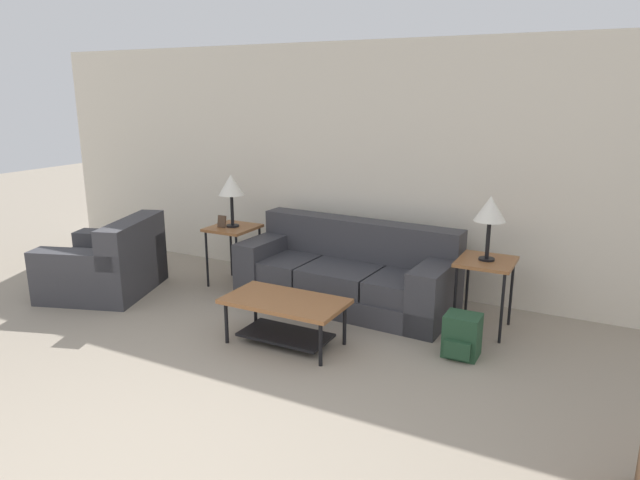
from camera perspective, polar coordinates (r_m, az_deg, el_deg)
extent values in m
cube|color=silver|center=(6.09, 6.32, 7.08)|extent=(9.08, 0.06, 2.60)
cube|color=#38383D|center=(5.79, 2.48, -5.41)|extent=(2.21, 0.97, 0.22)
cube|color=#38383D|center=(6.06, -3.65, -2.40)|extent=(0.74, 0.81, 0.20)
cube|color=#38383D|center=(5.70, 2.41, -3.49)|extent=(0.74, 0.81, 0.20)
cube|color=#38383D|center=(5.42, 9.20, -4.66)|extent=(0.74, 0.81, 0.20)
cube|color=#38383D|center=(5.89, 3.92, 0.14)|extent=(2.18, 0.36, 0.40)
cube|color=#38383D|center=(6.20, -5.24, -2.31)|extent=(0.32, 0.88, 0.58)
cube|color=#38383D|center=(5.38, 11.47, -5.27)|extent=(0.32, 0.88, 0.58)
cube|color=#38383D|center=(6.55, -20.89, -3.15)|extent=(1.29, 1.33, 0.40)
cube|color=#38383D|center=(6.27, -18.30, 0.11)|extent=(0.59, 1.10, 0.40)
cube|color=#38383D|center=(6.86, -19.31, -1.51)|extent=(1.03, 0.57, 0.56)
cube|color=#38383D|center=(6.20, -22.77, -3.56)|extent=(1.03, 0.57, 0.56)
cube|color=tan|center=(6.41, -20.16, -0.67)|extent=(0.29, 0.38, 0.36)
cube|color=#935B33|center=(4.83, -3.53, -6.13)|extent=(1.03, 0.56, 0.04)
cylinder|color=black|center=(4.97, -9.34, -8.17)|extent=(0.03, 0.03, 0.37)
cylinder|color=black|center=(4.52, 0.05, -10.37)|extent=(0.03, 0.03, 0.37)
cylinder|color=black|center=(5.30, -6.48, -6.58)|extent=(0.03, 0.03, 0.37)
cylinder|color=black|center=(4.88, 2.47, -8.41)|extent=(0.03, 0.03, 0.37)
cube|color=black|center=(4.94, -3.47, -9.45)|extent=(0.77, 0.39, 0.02)
cube|color=#935B33|center=(6.32, -8.72, 1.21)|extent=(0.48, 0.52, 0.03)
cylinder|color=black|center=(6.35, -11.24, -1.90)|extent=(0.03, 0.03, 0.63)
cylinder|color=black|center=(6.12, -8.30, -2.42)|extent=(0.03, 0.03, 0.63)
cylinder|color=black|center=(6.69, -8.88, -0.95)|extent=(0.03, 0.03, 0.63)
cylinder|color=black|center=(6.46, -6.02, -1.41)|extent=(0.03, 0.03, 0.63)
cube|color=#935B33|center=(5.23, 16.30, -2.09)|extent=(0.48, 0.52, 0.03)
cylinder|color=black|center=(5.17, 13.35, -5.94)|extent=(0.03, 0.03, 0.63)
cylinder|color=black|center=(5.09, 17.73, -6.56)|extent=(0.03, 0.03, 0.63)
cylinder|color=black|center=(5.57, 14.50, -4.47)|extent=(0.03, 0.03, 0.63)
cylinder|color=black|center=(5.51, 18.57, -5.02)|extent=(0.03, 0.03, 0.63)
cylinder|color=black|center=(6.31, -8.73, 1.42)|extent=(0.14, 0.14, 0.02)
cylinder|color=black|center=(6.27, -8.79, 2.98)|extent=(0.04, 0.04, 0.33)
cone|color=white|center=(6.23, -8.89, 5.48)|extent=(0.27, 0.27, 0.22)
cylinder|color=black|center=(5.22, 16.31, -1.84)|extent=(0.14, 0.14, 0.02)
cylinder|color=black|center=(5.18, 16.45, 0.03)|extent=(0.04, 0.04, 0.33)
cone|color=white|center=(5.12, 16.68, 3.03)|extent=(0.27, 0.27, 0.22)
cube|color=#23472D|center=(4.83, 14.02, -9.23)|extent=(0.28, 0.24, 0.35)
cube|color=#23472D|center=(4.74, 13.55, -10.64)|extent=(0.21, 0.05, 0.14)
cylinder|color=#23472D|center=(4.96, 13.55, -8.31)|extent=(0.02, 0.02, 0.27)
cylinder|color=#23472D|center=(4.93, 15.30, -8.58)|extent=(0.02, 0.02, 0.27)
cube|color=#4C3828|center=(6.29, -9.79, 1.85)|extent=(0.10, 0.04, 0.13)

